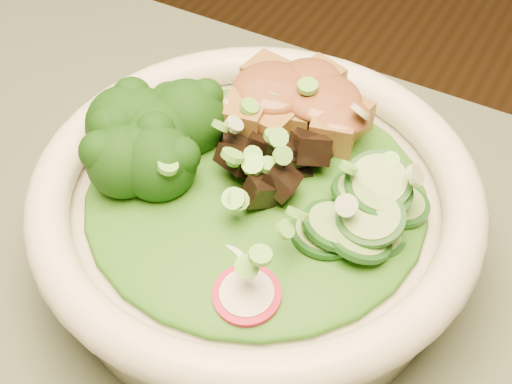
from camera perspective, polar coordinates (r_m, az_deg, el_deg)
The scene contains 9 objects.
salad_bowl at distance 0.48m, azimuth 0.00°, elevation -1.72°, with size 0.30×0.30×0.08m.
lettuce_bed at distance 0.46m, azimuth 0.00°, elevation 0.08°, with size 0.22×0.22×0.03m, color #175C13.
broccoli_florets at distance 0.47m, azimuth -8.01°, elevation 3.47°, with size 0.09×0.08×0.05m, color black, non-canonical shape.
radish_slices at distance 0.41m, azimuth -3.03°, elevation -6.47°, with size 0.12×0.04×0.02m, color #B00D35, non-canonical shape.
cucumber_slices at distance 0.44m, azimuth 8.71°, elevation -1.13°, with size 0.08×0.08×0.04m, color #80AC5F, non-canonical shape.
mushroom_heap at distance 0.46m, azimuth 0.57°, elevation 2.58°, with size 0.08×0.08×0.04m, color black, non-canonical shape.
tofu_cubes at distance 0.50m, azimuth 2.92°, elevation 6.55°, with size 0.10×0.07×0.04m, color olive, non-canonical shape.
peanut_sauce at distance 0.49m, azimuth 2.98°, elevation 7.82°, with size 0.08×0.06×0.02m, color brown.
scallion_garnish at distance 0.44m, azimuth 0.00°, elevation 2.46°, with size 0.21×0.21×0.03m, color #67C043, non-canonical shape.
Camera 1 is at (0.25, -0.12, 1.15)m, focal length 50.00 mm.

